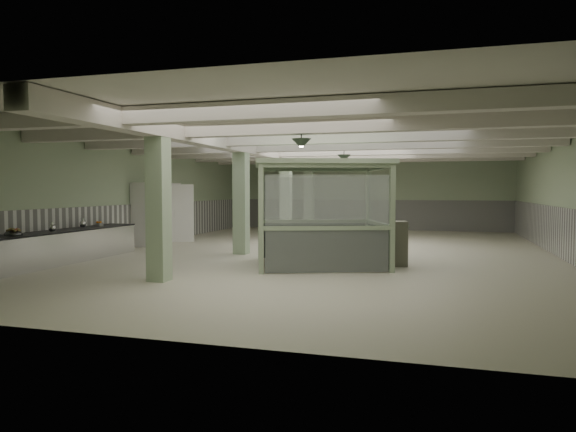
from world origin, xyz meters
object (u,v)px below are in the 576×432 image
(guard_booth, at_px, (320,196))
(filing_cabinet, at_px, (399,243))
(prep_counter, at_px, (64,246))
(walkin_cooler, at_px, (158,212))

(guard_booth, relative_size, filing_cabinet, 3.54)
(prep_counter, distance_m, filing_cabinet, 9.22)
(prep_counter, relative_size, walkin_cooler, 2.15)
(prep_counter, bearing_deg, filing_cabinet, 12.32)
(prep_counter, xyz_separation_m, guard_booth, (6.97, 1.46, 1.39))
(prep_counter, distance_m, guard_booth, 7.26)
(prep_counter, relative_size, guard_booth, 1.31)
(walkin_cooler, relative_size, guard_booth, 0.61)
(prep_counter, relative_size, filing_cabinet, 4.64)
(prep_counter, distance_m, walkin_cooler, 5.23)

